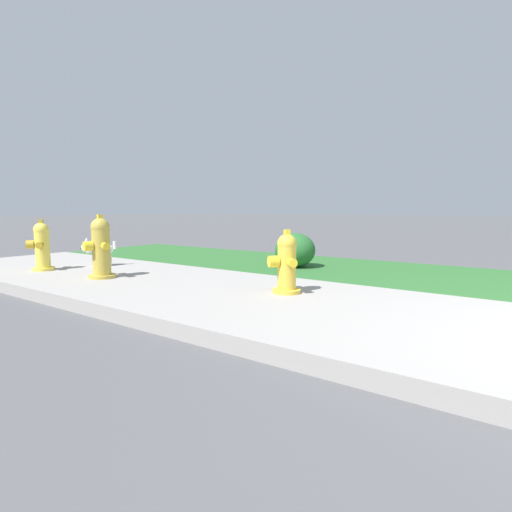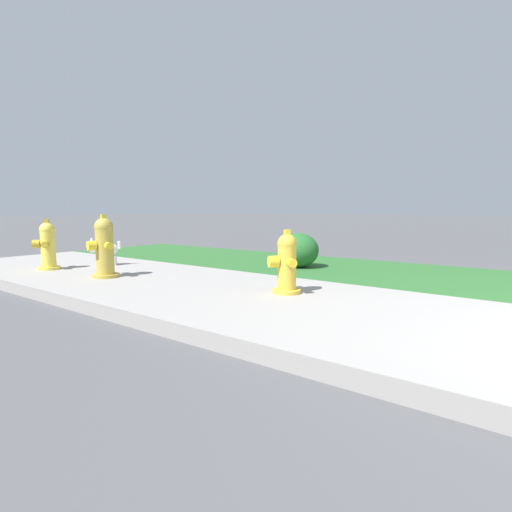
% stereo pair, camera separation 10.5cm
% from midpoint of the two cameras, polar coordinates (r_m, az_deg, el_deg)
% --- Properties ---
extents(fire_hydrant_at_driveway, '(0.41, 0.39, 0.81)m').
position_cam_midpoint_polar(fire_hydrant_at_driveway, '(5.43, -21.81, 1.10)').
color(fire_hydrant_at_driveway, gold).
rests_on(fire_hydrant_at_driveway, ground).
extents(fire_hydrant_by_grass_verge, '(0.35, 0.34, 0.73)m').
position_cam_midpoint_polar(fire_hydrant_by_grass_verge, '(6.47, -28.69, 1.21)').
color(fire_hydrant_by_grass_verge, yellow).
rests_on(fire_hydrant_by_grass_verge, ground).
extents(fire_hydrant_near_corner, '(0.35, 0.34, 0.67)m').
position_cam_midpoint_polar(fire_hydrant_near_corner, '(4.14, 3.61, -1.09)').
color(fire_hydrant_near_corner, gold).
rests_on(fire_hydrant_near_corner, ground).
extents(small_white_dog, '(0.40, 0.45, 0.45)m').
position_cam_midpoint_polar(small_white_dog, '(6.60, -21.98, 0.78)').
color(small_white_dog, white).
rests_on(small_white_dog, ground).
extents(shrub_bush_mid_verge, '(0.61, 0.61, 0.52)m').
position_cam_midpoint_polar(shrub_bush_mid_verge, '(6.07, 5.10, 0.83)').
color(shrub_bush_mid_verge, '#28662D').
rests_on(shrub_bush_mid_verge, ground).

